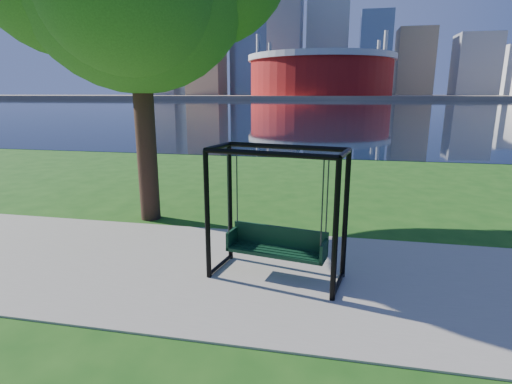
# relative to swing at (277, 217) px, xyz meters

# --- Properties ---
(ground) EXTENTS (900.00, 900.00, 0.00)m
(ground) POSITION_rel_swing_xyz_m (-0.25, 0.58, -1.03)
(ground) COLOR #1E5114
(ground) RESTS_ON ground
(path) EXTENTS (120.00, 4.00, 0.03)m
(path) POSITION_rel_swing_xyz_m (-0.25, 0.08, -1.02)
(path) COLOR #9E937F
(path) RESTS_ON ground
(river) EXTENTS (900.00, 180.00, 0.02)m
(river) POSITION_rel_swing_xyz_m (-0.25, 102.58, -1.02)
(river) COLOR black
(river) RESTS_ON ground
(far_bank) EXTENTS (900.00, 228.00, 2.00)m
(far_bank) POSITION_rel_swing_xyz_m (-0.25, 306.58, -0.03)
(far_bank) COLOR #937F60
(far_bank) RESTS_ON ground
(stadium) EXTENTS (83.00, 83.00, 32.00)m
(stadium) POSITION_rel_swing_xyz_m (-10.25, 235.58, 13.19)
(stadium) COLOR maroon
(stadium) RESTS_ON far_bank
(skyline) EXTENTS (392.00, 66.00, 96.50)m
(skyline) POSITION_rel_swing_xyz_m (-4.52, 319.97, 34.86)
(skyline) COLOR gray
(skyline) RESTS_ON far_bank
(swing) EXTENTS (2.22, 1.26, 2.14)m
(swing) POSITION_rel_swing_xyz_m (0.00, 0.00, 0.00)
(swing) COLOR black
(swing) RESTS_ON ground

